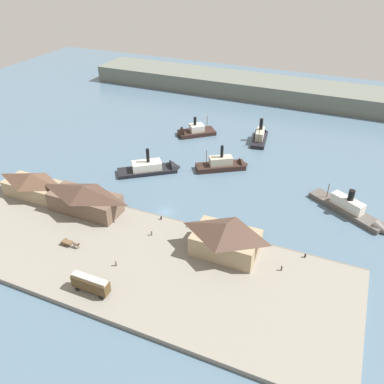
# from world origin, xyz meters

# --- Properties ---
(ground_plane) EXTENTS (320.00, 320.00, 0.00)m
(ground_plane) POSITION_xyz_m (0.00, 0.00, 0.00)
(ground_plane) COLOR slate
(quay_promenade) EXTENTS (110.00, 36.00, 1.20)m
(quay_promenade) POSITION_xyz_m (0.00, -22.00, 0.60)
(quay_promenade) COLOR gray
(quay_promenade) RESTS_ON ground
(seawall_edge) EXTENTS (110.00, 0.80, 1.00)m
(seawall_edge) POSITION_xyz_m (0.00, -3.60, 0.50)
(seawall_edge) COLOR #666159
(seawall_edge) RESTS_ON ground
(ferry_shed_east_terminal) EXTENTS (17.36, 8.45, 7.25)m
(ferry_shed_east_terminal) POSITION_xyz_m (-39.29, -9.01, 4.88)
(ferry_shed_east_terminal) COLOR #998466
(ferry_shed_east_terminal) RESTS_ON quay_promenade
(ferry_shed_central_terminal) EXTENTS (20.52, 8.93, 8.09)m
(ferry_shed_central_terminal) POSITION_xyz_m (-20.12, -9.69, 5.31)
(ferry_shed_central_terminal) COLOR brown
(ferry_shed_central_terminal) RESTS_ON quay_promenade
(ferry_shed_customs_shed) EXTENTS (15.98, 10.83, 8.60)m
(ferry_shed_customs_shed) POSITION_xyz_m (21.91, -10.77, 5.57)
(ferry_shed_customs_shed) COLOR #998466
(ferry_shed_customs_shed) RESTS_ON quay_promenade
(street_tram) EXTENTS (8.77, 2.40, 4.12)m
(street_tram) POSITION_xyz_m (-0.46, -34.80, 3.62)
(street_tram) COLOR #4C381E
(street_tram) RESTS_ON quay_promenade
(horse_cart) EXTENTS (5.65, 1.58, 1.87)m
(horse_cart) POSITION_xyz_m (-14.37, -24.11, 2.13)
(horse_cart) COLOR brown
(horse_cart) RESTS_ON quay_promenade
(pedestrian_near_cart) EXTENTS (0.38, 0.38, 1.52)m
(pedestrian_near_cart) POSITION_xyz_m (36.10, -11.83, 1.89)
(pedestrian_near_cart) COLOR #4C3D33
(pedestrian_near_cart) RESTS_ON quay_promenade
(pedestrian_near_west_shed) EXTENTS (0.38, 0.38, 1.54)m
(pedestrian_near_west_shed) POSITION_xyz_m (2.22, -12.27, 1.90)
(pedestrian_near_west_shed) COLOR #6B5B4C
(pedestrian_near_west_shed) RESTS_ON quay_promenade
(pedestrian_by_tram) EXTENTS (0.39, 0.39, 1.59)m
(pedestrian_by_tram) POSITION_xyz_m (0.01, -25.74, 1.92)
(pedestrian_by_tram) COLOR #6B5B4C
(pedestrian_by_tram) RESTS_ON quay_promenade
(mooring_post_east) EXTENTS (0.44, 0.44, 0.90)m
(mooring_post_east) POSITION_xyz_m (9.66, -5.16, 1.65)
(mooring_post_east) COLOR black
(mooring_post_east) RESTS_ON quay_promenade
(mooring_post_west) EXTENTS (0.44, 0.44, 0.90)m
(mooring_post_west) POSITION_xyz_m (1.31, -5.10, 1.65)
(mooring_post_west) COLOR black
(mooring_post_west) RESTS_ON quay_promenade
(mooring_post_center_east) EXTENTS (0.44, 0.44, 0.90)m
(mooring_post_center_east) POSITION_xyz_m (40.34, -5.06, 1.65)
(mooring_post_center_east) COLOR black
(mooring_post_center_east) RESTS_ON quay_promenade
(ferry_departing_north) EXTENTS (16.19, 15.05, 9.67)m
(ferry_departing_north) POSITION_xyz_m (-14.44, 52.07, 1.24)
(ferry_departing_north) COLOR black
(ferry_departing_north) RESTS_ON ground
(ferry_outer_harbor) EXTENTS (7.20, 17.06, 10.42)m
(ferry_outer_harbor) POSITION_xyz_m (11.85, 59.00, 1.57)
(ferry_outer_harbor) COLOR black
(ferry_outer_harbor) RESTS_ON ground
(ferry_near_quay) EXTENTS (23.98, 17.20, 9.01)m
(ferry_near_quay) POSITION_xyz_m (49.86, 19.12, 1.44)
(ferry_near_quay) COLOR #514C47
(ferry_near_quay) RESTS_ON ground
(ferry_moored_west) EXTENTS (17.96, 14.13, 10.20)m
(ferry_moored_west) POSITION_xyz_m (7.40, 31.30, 1.52)
(ferry_moored_west) COLOR black
(ferry_moored_west) RESTS_ON ground
(ferry_approaching_east) EXTENTS (20.64, 17.41, 10.78)m
(ferry_approaching_east) POSITION_xyz_m (-13.77, 20.07, 1.28)
(ferry_approaching_east) COLOR black
(ferry_approaching_east) RESTS_ON ground
(far_headland) EXTENTS (180.00, 24.00, 8.00)m
(far_headland) POSITION_xyz_m (0.00, 110.00, 4.00)
(far_headland) COLOR #60665B
(far_headland) RESTS_ON ground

